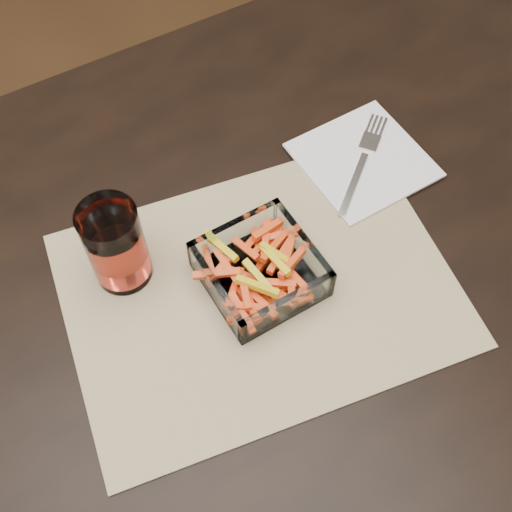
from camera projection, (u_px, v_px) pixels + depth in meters
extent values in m
plane|color=#331E0F|center=(211.00, 472.00, 1.38)|extent=(4.50, 4.50, 0.00)
cube|color=black|center=(174.00, 330.00, 0.75)|extent=(1.60, 0.90, 0.03)
cylinder|color=black|center=(409.00, 119.00, 1.42)|extent=(0.06, 0.06, 0.72)
cube|color=tan|center=(259.00, 289.00, 0.76)|extent=(0.50, 0.40, 0.00)
cube|color=white|center=(260.00, 278.00, 0.76)|extent=(0.13, 0.13, 0.01)
cube|color=white|center=(235.00, 233.00, 0.77)|extent=(0.12, 0.01, 0.05)
cube|color=white|center=(287.00, 308.00, 0.72)|extent=(0.12, 0.01, 0.05)
cube|color=white|center=(216.00, 292.00, 0.73)|extent=(0.01, 0.12, 0.05)
cube|color=white|center=(302.00, 247.00, 0.76)|extent=(0.01, 0.12, 0.05)
cylinder|color=white|center=(116.00, 245.00, 0.72)|extent=(0.07, 0.07, 0.12)
cylinder|color=red|center=(118.00, 251.00, 0.73)|extent=(0.06, 0.06, 0.08)
cube|color=white|center=(363.00, 160.00, 0.86)|extent=(0.16, 0.16, 0.00)
cube|color=silver|center=(354.00, 184.00, 0.83)|extent=(0.09, 0.07, 0.00)
cube|color=silver|center=(370.00, 142.00, 0.87)|extent=(0.04, 0.04, 0.00)
cube|color=silver|center=(370.00, 123.00, 0.89)|extent=(0.03, 0.02, 0.00)
cube|color=silver|center=(374.00, 124.00, 0.88)|extent=(0.03, 0.02, 0.00)
cube|color=silver|center=(379.00, 126.00, 0.88)|extent=(0.03, 0.02, 0.00)
cube|color=silver|center=(383.00, 127.00, 0.88)|extent=(0.03, 0.02, 0.00)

